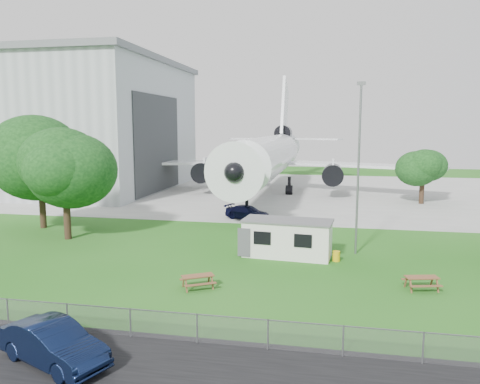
% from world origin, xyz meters
% --- Properties ---
extents(ground, '(160.00, 160.00, 0.00)m').
position_xyz_m(ground, '(0.00, 0.00, 0.00)').
color(ground, '#397828').
extents(concrete_apron, '(120.00, 46.00, 0.03)m').
position_xyz_m(concrete_apron, '(0.00, 38.00, 0.01)').
color(concrete_apron, '#B7B7B2').
rests_on(concrete_apron, ground).
extents(hangar, '(43.00, 31.00, 18.55)m').
position_xyz_m(hangar, '(-37.97, 36.00, 9.41)').
color(hangar, '#B2B7BC').
rests_on(hangar, ground).
extents(airliner, '(46.36, 47.73, 17.69)m').
position_xyz_m(airliner, '(-2.00, 35.86, 5.27)').
color(airliner, white).
rests_on(airliner, ground).
extents(site_cabin, '(6.86, 3.27, 2.62)m').
position_xyz_m(site_cabin, '(3.44, 4.62, 1.31)').
color(site_cabin, silver).
rests_on(site_cabin, ground).
extents(picnic_west, '(2.32, 2.21, 0.76)m').
position_xyz_m(picnic_west, '(-0.88, -2.97, 0.00)').
color(picnic_west, brown).
rests_on(picnic_west, ground).
extents(picnic_east, '(2.10, 1.88, 0.76)m').
position_xyz_m(picnic_east, '(11.47, -0.78, 0.00)').
color(picnic_east, brown).
rests_on(picnic_east, ground).
extents(fence, '(58.00, 0.04, 1.30)m').
position_xyz_m(fence, '(0.00, -9.50, 0.00)').
color(fence, gray).
rests_on(fence, ground).
extents(lamp_mast, '(0.16, 0.16, 12.00)m').
position_xyz_m(lamp_mast, '(8.20, 6.20, 6.00)').
color(lamp_mast, slate).
rests_on(lamp_mast, ground).
extents(tree_west_big, '(9.50, 9.50, 11.01)m').
position_xyz_m(tree_west_big, '(-19.08, 9.73, 6.25)').
color(tree_west_big, '#382619').
rests_on(tree_west_big, ground).
extents(tree_west_small, '(7.39, 7.39, 9.56)m').
position_xyz_m(tree_west_small, '(-14.56, 6.30, 5.86)').
color(tree_west_small, '#382619').
rests_on(tree_west_small, ground).
extents(tree_far_apron, '(5.18, 5.18, 7.00)m').
position_xyz_m(tree_far_apron, '(16.84, 30.24, 4.39)').
color(tree_far_apron, '#382619').
rests_on(tree_far_apron, ground).
extents(car_centre_sedan, '(5.20, 3.48, 1.62)m').
position_xyz_m(car_centre_sedan, '(-3.92, -12.23, 0.81)').
color(car_centre_sedan, black).
rests_on(car_centre_sedan, ground).
extents(car_apron_van, '(5.01, 3.42, 1.35)m').
position_xyz_m(car_apron_van, '(-1.64, 17.05, 0.67)').
color(car_apron_van, black).
rests_on(car_apron_van, ground).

